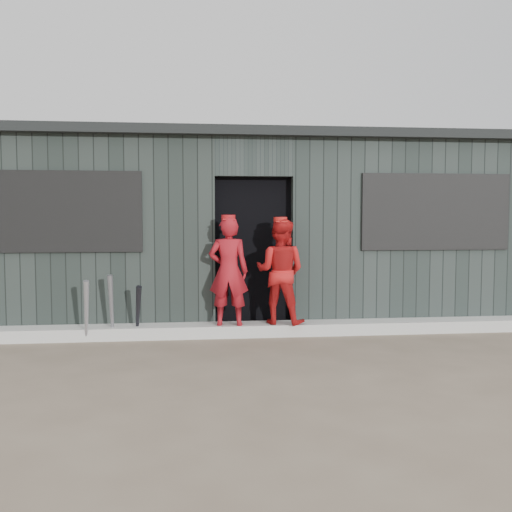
{
  "coord_description": "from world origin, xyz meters",
  "views": [
    {
      "loc": [
        -0.78,
        -5.21,
        1.49
      ],
      "look_at": [
        0.0,
        1.8,
        1.0
      ],
      "focal_mm": 40.0,
      "sensor_mm": 36.0,
      "label": 1
    }
  ],
  "objects": [
    {
      "name": "bat_right",
      "position": [
        -1.45,
        1.73,
        0.34
      ],
      "size": [
        0.14,
        0.33,
        0.67
      ],
      "primitive_type": "cone",
      "rotation": [
        0.38,
        0.0,
        0.23
      ],
      "color": "black",
      "rests_on": "ground"
    },
    {
      "name": "player_red_right",
      "position": [
        0.3,
        1.79,
        0.8
      ],
      "size": [
        0.78,
        0.71,
        1.31
      ],
      "primitive_type": "imported",
      "rotation": [
        0.0,
        0.0,
        2.73
      ],
      "color": "red",
      "rests_on": "curb"
    },
    {
      "name": "bat_mid",
      "position": [
        -1.76,
        1.72,
        0.4
      ],
      "size": [
        0.08,
        0.2,
        0.8
      ],
      "primitive_type": "cone",
      "rotation": [
        0.17,
        0.0,
        -0.04
      ],
      "color": "slate",
      "rests_on": "ground"
    },
    {
      "name": "curb",
      "position": [
        0.0,
        1.82,
        0.07
      ],
      "size": [
        8.0,
        0.36,
        0.15
      ],
      "primitive_type": "cube",
      "color": "#ADADA8",
      "rests_on": "ground"
    },
    {
      "name": "dugout",
      "position": [
        -0.0,
        3.5,
        1.29
      ],
      "size": [
        8.3,
        3.3,
        2.62
      ],
      "color": "black",
      "rests_on": "ground"
    },
    {
      "name": "ground",
      "position": [
        0.0,
        0.0,
        0.0
      ],
      "size": [
        80.0,
        80.0,
        0.0
      ],
      "primitive_type": "plane",
      "color": "brown",
      "rests_on": "ground"
    },
    {
      "name": "player_grey_back",
      "position": [
        0.3,
        2.36,
        0.62
      ],
      "size": [
        0.71,
        0.57,
        1.25
      ],
      "primitive_type": "imported",
      "rotation": [
        0.0,
        0.0,
        3.47
      ],
      "color": "#ABABAB",
      "rests_on": "ground"
    },
    {
      "name": "bat_left",
      "position": [
        -2.02,
        1.57,
        0.38
      ],
      "size": [
        0.13,
        0.3,
        0.76
      ],
      "primitive_type": "cone",
      "rotation": [
        0.29,
        0.0,
        0.23
      ],
      "color": "#9899A0",
      "rests_on": "ground"
    },
    {
      "name": "player_red_left",
      "position": [
        -0.35,
        1.74,
        0.82
      ],
      "size": [
        0.52,
        0.38,
        1.34
      ],
      "primitive_type": "imported",
      "rotation": [
        0.0,
        0.0,
        3.01
      ],
      "color": "maroon",
      "rests_on": "curb"
    }
  ]
}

